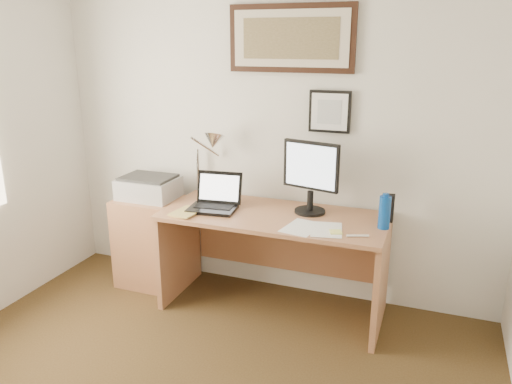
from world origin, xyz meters
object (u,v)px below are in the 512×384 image
at_px(printer, 149,187).
at_px(water_bottle, 385,213).
at_px(side_cabinet, 151,241).
at_px(laptop, 215,201).
at_px(book, 177,210).
at_px(lcd_monitor, 311,174).
at_px(desk, 277,241).

bearing_deg(printer, water_bottle, -2.73).
relative_size(side_cabinet, laptop, 2.00).
xyz_separation_m(side_cabinet, laptop, (0.63, -0.08, 0.44)).
xyz_separation_m(book, lcd_monitor, (0.91, 0.31, 0.28)).
relative_size(book, laptop, 0.64).
relative_size(water_bottle, printer, 0.50).
distance_m(book, laptop, 0.28).
bearing_deg(printer, laptop, -10.14).
height_order(desk, lcd_monitor, lcd_monitor).
relative_size(water_bottle, desk, 0.14).
distance_m(lcd_monitor, printer, 1.33).
bearing_deg(side_cabinet, book, -31.09).
bearing_deg(desk, book, -157.87).
height_order(side_cabinet, water_bottle, water_bottle).
xyz_separation_m(book, desk, (0.67, 0.27, -0.24)).
distance_m(side_cabinet, laptop, 0.77).
xyz_separation_m(water_bottle, lcd_monitor, (-0.53, 0.13, 0.18)).
bearing_deg(book, lcd_monitor, 18.83).
bearing_deg(desk, water_bottle, -6.84).
bearing_deg(water_bottle, printer, 177.27).
height_order(lcd_monitor, printer, lcd_monitor).
relative_size(lcd_monitor, printer, 1.18).
xyz_separation_m(lcd_monitor, printer, (-1.31, -0.04, -0.22)).
xyz_separation_m(side_cabinet, desk, (1.07, 0.04, 0.15)).
xyz_separation_m(desk, laptop, (-0.44, -0.12, 0.29)).
distance_m(side_cabinet, desk, 1.08).
bearing_deg(side_cabinet, water_bottle, -1.77).
relative_size(water_bottle, lcd_monitor, 0.42).
height_order(water_bottle, book, water_bottle).
height_order(laptop, printer, laptop).
bearing_deg(lcd_monitor, book, -161.17).
relative_size(laptop, lcd_monitor, 0.70).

